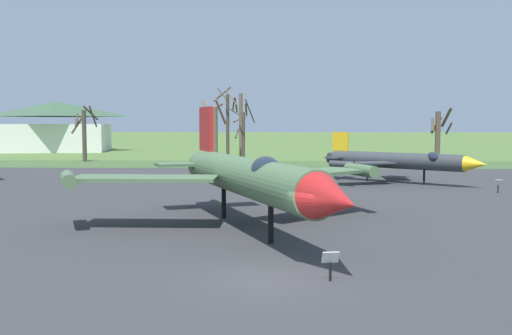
% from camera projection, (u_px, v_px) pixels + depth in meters
% --- Properties ---
extents(ground_plane, '(600.00, 600.00, 0.00)m').
position_uv_depth(ground_plane, '(271.00, 279.00, 17.23)').
color(ground_plane, '#4C6B33').
extents(asphalt_apron, '(97.07, 52.92, 0.05)m').
position_uv_depth(asphalt_apron, '(275.00, 204.00, 33.05)').
color(asphalt_apron, '#333335').
rests_on(asphalt_apron, ground).
extents(grass_verge_strip, '(157.07, 12.00, 0.06)m').
position_uv_depth(grass_verge_strip, '(277.00, 164.00, 65.39)').
color(grass_verge_strip, '#3C582E').
rests_on(grass_verge_strip, ground).
extents(jet_fighter_front_left, '(14.83, 16.73, 5.51)m').
position_uv_depth(jet_fighter_front_left, '(247.00, 176.00, 24.63)').
color(jet_fighter_front_left, '#4C6B47').
rests_on(jet_fighter_front_left, ground).
extents(info_placard_front_left, '(0.52, 0.27, 0.93)m').
position_uv_depth(info_placard_front_left, '(330.00, 263.00, 16.82)').
color(info_placard_front_left, black).
rests_on(info_placard_front_left, ground).
extents(jet_fighter_rear_left, '(11.19, 10.37, 3.94)m').
position_uv_depth(jet_fighter_rear_left, '(398.00, 160.00, 44.57)').
color(jet_fighter_rear_left, '#33383D').
rests_on(jet_fighter_rear_left, ground).
extents(info_placard_rear_left, '(0.48, 0.29, 0.93)m').
position_uv_depth(info_placard_rear_left, '(498.00, 185.00, 38.37)').
color(info_placard_rear_left, black).
rests_on(info_placard_rear_left, ground).
extents(bare_tree_far_left, '(3.13, 3.10, 6.81)m').
position_uv_depth(bare_tree_far_left, '(84.00, 131.00, 69.82)').
color(bare_tree_far_left, '#42382D').
rests_on(bare_tree_far_left, ground).
extents(bare_tree_left_of_center, '(3.13, 3.18, 7.53)m').
position_uv_depth(bare_tree_left_of_center, '(215.00, 128.00, 69.97)').
color(bare_tree_left_of_center, brown).
rests_on(bare_tree_left_of_center, ground).
extents(bare_tree_center, '(2.88, 3.02, 9.13)m').
position_uv_depth(bare_tree_center, '(228.00, 122.00, 69.05)').
color(bare_tree_center, '#42382D').
rests_on(bare_tree_center, ground).
extents(bare_tree_right_of_center, '(2.50, 2.79, 8.46)m').
position_uv_depth(bare_tree_right_of_center, '(241.00, 126.00, 67.19)').
color(bare_tree_right_of_center, brown).
rests_on(bare_tree_right_of_center, ground).
extents(bare_tree_far_right, '(2.89, 2.47, 7.34)m').
position_uv_depth(bare_tree_far_right, '(243.00, 135.00, 64.94)').
color(bare_tree_far_right, '#42382D').
rests_on(bare_tree_far_right, ground).
extents(bare_tree_backdrop_extra, '(2.29, 2.74, 6.54)m').
position_uv_depth(bare_tree_backdrop_extra, '(439.00, 134.00, 66.68)').
color(bare_tree_backdrop_extra, brown).
rests_on(bare_tree_backdrop_extra, ground).
extents(visitor_building, '(19.38, 17.02, 8.36)m').
position_uv_depth(visitor_building, '(57.00, 127.00, 97.71)').
color(visitor_building, silver).
rests_on(visitor_building, ground).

